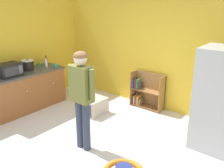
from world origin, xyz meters
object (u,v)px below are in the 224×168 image
pet_carrier (94,106)px  bookshelf (146,92)px  microwave (9,70)px  crock_pot (28,65)px  standing_person (82,92)px  amber_bottle (46,61)px  clear_bottle (46,63)px  green_cup (39,65)px  refrigerator (219,100)px  kitchen_counter (20,93)px  teal_cup (55,66)px

pet_carrier → bookshelf: bearing=56.7°
microwave → crock_pot: microwave is taller
standing_person → amber_bottle: (-2.35, 1.08, -0.05)m
crock_pot → clear_bottle: (0.13, 0.43, -0.02)m
green_cup → refrigerator: bearing=8.2°
refrigerator → clear_bottle: refrigerator is taller
refrigerator → pet_carrier: (-2.56, -0.32, -0.71)m
standing_person → crock_pot: standing_person is taller
pet_carrier → microwave: microwave is taller
bookshelf → crock_pot: bearing=-142.9°
kitchen_counter → crock_pot: (-0.11, 0.35, 0.57)m
pet_carrier → green_cup: 1.77m
crock_pot → refrigerator: bearing=12.9°
kitchen_counter → microwave: (0.00, -0.18, 0.59)m
refrigerator → microwave: 4.24m
bookshelf → green_cup: green_cup is taller
teal_cup → green_cup: bearing=-151.5°
clear_bottle → green_cup: 0.20m
green_cup → teal_cup: same height
clear_bottle → green_cup: clear_bottle is taller
crock_pot → kitchen_counter: bearing=-72.9°
refrigerator → amber_bottle: refrigerator is taller
standing_person → microwave: bearing=-179.9°
amber_bottle → green_cup: 0.22m
clear_bottle → teal_cup: size_ratio=2.59×
standing_person → clear_bottle: size_ratio=7.03×
amber_bottle → standing_person: bearing=-24.6°
amber_bottle → teal_cup: bearing=-0.8°
bookshelf → amber_bottle: size_ratio=3.46×
refrigerator → microwave: size_ratio=3.71×
amber_bottle → microwave: bearing=-83.0°
standing_person → microwave: 2.22m
microwave → clear_bottle: (0.02, 0.96, -0.04)m
bookshelf → clear_bottle: clear_bottle is taller
refrigerator → bookshelf: bearing=158.1°
crock_pot → green_cup: 0.35m
standing_person → clear_bottle: (-2.20, 0.96, -0.05)m
bookshelf → amber_bottle: amber_bottle is taller
amber_bottle → clear_bottle: size_ratio=1.00×
bookshelf → amber_bottle: bearing=-153.2°
bookshelf → microwave: bearing=-133.7°
pet_carrier → green_cup: size_ratio=5.81×
crock_pot → green_cup: crock_pot is taller
refrigerator → microwave: bearing=-159.7°
refrigerator → standing_person: (-1.76, -1.47, 0.16)m
clear_bottle → crock_pot: bearing=-106.5°
clear_bottle → refrigerator: bearing=7.3°
crock_pot → microwave: bearing=-78.1°
refrigerator → pet_carrier: refrigerator is taller
crock_pot → clear_bottle: size_ratio=1.19×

